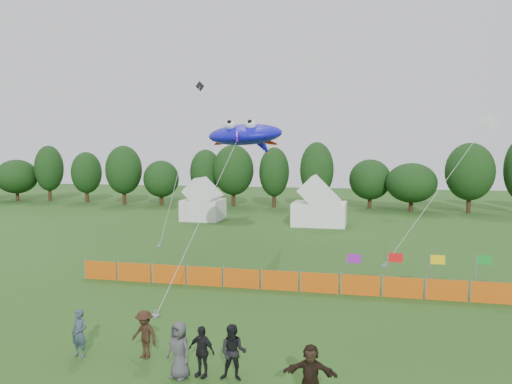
% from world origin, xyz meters
% --- Properties ---
extents(ground, '(160.00, 160.00, 0.00)m').
position_xyz_m(ground, '(0.00, 0.00, 0.00)').
color(ground, '#234C16').
rests_on(ground, ground).
extents(treeline, '(104.57, 8.78, 8.36)m').
position_xyz_m(treeline, '(1.61, 44.93, 4.18)').
color(treeline, '#382314').
rests_on(treeline, ground).
extents(tent_left, '(3.92, 3.92, 3.46)m').
position_xyz_m(tent_left, '(-11.45, 32.42, 1.75)').
color(tent_left, white).
rests_on(tent_left, ground).
extents(tent_right, '(5.08, 4.06, 3.58)m').
position_xyz_m(tent_right, '(0.54, 31.31, 1.81)').
color(tent_right, white).
rests_on(tent_right, ground).
extents(barrier_fence, '(21.90, 0.06, 1.00)m').
position_xyz_m(barrier_fence, '(0.67, 8.48, 0.50)').
color(barrier_fence, '#CF520B').
rests_on(barrier_fence, ground).
extents(flag_row, '(10.73, 0.62, 2.20)m').
position_xyz_m(flag_row, '(9.18, 9.05, 1.38)').
color(flag_row, gray).
rests_on(flag_row, ground).
extents(spectator_a, '(0.65, 0.47, 1.65)m').
position_xyz_m(spectator_a, '(-4.62, -1.10, 0.82)').
color(spectator_a, '#314252').
rests_on(spectator_a, ground).
extents(spectator_b, '(0.89, 0.71, 1.74)m').
position_xyz_m(spectator_b, '(0.99, -1.63, 0.87)').
color(spectator_b, black).
rests_on(spectator_b, ground).
extents(spectator_c, '(1.21, 0.94, 1.65)m').
position_xyz_m(spectator_c, '(-2.41, -0.70, 0.83)').
color(spectator_c, black).
rests_on(spectator_c, ground).
extents(spectator_d, '(1.02, 0.65, 1.61)m').
position_xyz_m(spectator_d, '(-0.06, -1.60, 0.81)').
color(spectator_d, black).
rests_on(spectator_d, ground).
extents(spectator_e, '(1.03, 0.87, 1.78)m').
position_xyz_m(spectator_e, '(-0.70, -1.86, 0.89)').
color(spectator_e, '#414145').
rests_on(spectator_e, ground).
extents(spectator_f, '(1.53, 0.49, 1.65)m').
position_xyz_m(spectator_f, '(3.46, -2.46, 0.83)').
color(spectator_f, black).
rests_on(spectator_f, ground).
extents(stingray_kite, '(6.71, 21.38, 9.17)m').
position_xyz_m(stingray_kite, '(-3.24, 17.56, 8.15)').
color(stingray_kite, '#1210EB').
rests_on(stingray_kite, ground).
extents(small_kite_white, '(7.49, 5.11, 9.66)m').
position_xyz_m(small_kite_white, '(10.79, 18.41, 6.44)').
color(small_kite_white, white).
rests_on(small_kite_white, ground).
extents(small_kite_dark, '(1.84, 6.07, 12.83)m').
position_xyz_m(small_kite_dark, '(-9.26, 21.36, 7.20)').
color(small_kite_dark, black).
rests_on(small_kite_dark, ground).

